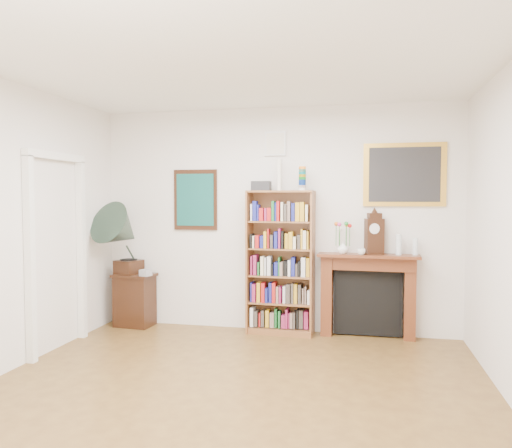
% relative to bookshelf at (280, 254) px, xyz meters
% --- Properties ---
extents(room, '(4.51, 5.01, 2.81)m').
position_rel_bookshelf_xyz_m(room, '(-0.09, -2.33, 0.41)').
color(room, '#523619').
rests_on(room, ground).
extents(door_casing, '(0.08, 1.02, 2.17)m').
position_rel_bookshelf_xyz_m(door_casing, '(-2.30, -1.13, 0.28)').
color(door_casing, white).
rests_on(door_casing, left_wall).
extents(teal_poster, '(0.58, 0.04, 0.78)m').
position_rel_bookshelf_xyz_m(teal_poster, '(-1.14, 0.14, 0.66)').
color(teal_poster, black).
rests_on(teal_poster, back_wall).
extents(small_picture, '(0.26, 0.04, 0.30)m').
position_rel_bookshelf_xyz_m(small_picture, '(-0.09, 0.14, 1.36)').
color(small_picture, white).
rests_on(small_picture, back_wall).
extents(gilt_painting, '(0.95, 0.04, 0.75)m').
position_rel_bookshelf_xyz_m(gilt_painting, '(1.46, 0.14, 0.96)').
color(gilt_painting, gold).
rests_on(gilt_painting, back_wall).
extents(bookshelf, '(0.83, 0.33, 2.03)m').
position_rel_bookshelf_xyz_m(bookshelf, '(0.00, 0.00, 0.00)').
color(bookshelf, brown).
rests_on(bookshelf, floor).
extents(side_cabinet, '(0.53, 0.41, 0.68)m').
position_rel_bookshelf_xyz_m(side_cabinet, '(-1.92, -0.04, -0.64)').
color(side_cabinet, black).
rests_on(side_cabinet, floor).
extents(fireplace, '(1.20, 0.34, 1.01)m').
position_rel_bookshelf_xyz_m(fireplace, '(1.05, 0.08, -0.40)').
color(fireplace, '#4F2312').
rests_on(fireplace, floor).
extents(gramophone, '(0.77, 0.86, 0.95)m').
position_rel_bookshelf_xyz_m(gramophone, '(-2.01, -0.18, 0.23)').
color(gramophone, black).
rests_on(gramophone, side_cabinet).
extents(cd_stack, '(0.15, 0.15, 0.08)m').
position_rel_bookshelf_xyz_m(cd_stack, '(-1.71, -0.16, -0.26)').
color(cd_stack, silver).
rests_on(cd_stack, side_cabinet).
extents(mantel_clock, '(0.24, 0.18, 0.49)m').
position_rel_bookshelf_xyz_m(mantel_clock, '(1.12, 0.05, 0.26)').
color(mantel_clock, black).
rests_on(mantel_clock, fireplace).
extents(flower_vase, '(0.17, 0.17, 0.14)m').
position_rel_bookshelf_xyz_m(flower_vase, '(0.75, 0.01, 0.09)').
color(flower_vase, white).
rests_on(flower_vase, fireplace).
extents(teacup, '(0.11, 0.11, 0.07)m').
position_rel_bookshelf_xyz_m(teacup, '(0.97, -0.06, 0.06)').
color(teacup, silver).
rests_on(teacup, fireplace).
extents(bottle_left, '(0.07, 0.07, 0.24)m').
position_rel_bookshelf_xyz_m(bottle_left, '(1.40, 0.03, 0.14)').
color(bottle_left, silver).
rests_on(bottle_left, fireplace).
extents(bottle_right, '(0.06, 0.06, 0.20)m').
position_rel_bookshelf_xyz_m(bottle_right, '(1.59, 0.05, 0.12)').
color(bottle_right, silver).
rests_on(bottle_right, fireplace).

